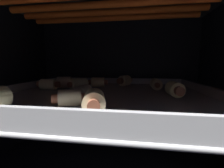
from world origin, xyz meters
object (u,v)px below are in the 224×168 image
(heating_element, at_px, (106,4))
(pig_in_blanket_mid_3, at_px, (94,101))
(pig_in_blanket_mid_1, at_px, (80,82))
(oven_rack_mid, at_px, (106,99))
(pig_in_blanket_mid_7, at_px, (175,89))
(pig_in_blanket_mid_0, at_px, (79,84))
(pig_in_blanket_mid_4, at_px, (98,82))
(pig_in_blanket_mid_5, at_px, (125,81))
(pig_in_blanket_mid_9, at_px, (64,82))
(pig_in_blanket_mid_10, at_px, (83,92))
(pig_in_blanket_mid_6, at_px, (49,84))
(pig_in_blanket_mid_11, at_px, (70,98))
(pig_in_blanket_mid_8, at_px, (156,84))
(baking_tray_mid, at_px, (106,94))

(heating_element, distance_m, pig_in_blanket_mid_3, 0.22)
(heating_element, height_order, pig_in_blanket_mid_1, heating_element)
(oven_rack_mid, xyz_separation_m, pig_in_blanket_mid_7, (0.14, -0.01, 0.03))
(pig_in_blanket_mid_0, xyz_separation_m, pig_in_blanket_mid_4, (0.04, 0.04, -0.00))
(pig_in_blanket_mid_5, xyz_separation_m, pig_in_blanket_mid_9, (-0.16, -0.06, -0.00))
(pig_in_blanket_mid_5, distance_m, pig_in_blanket_mid_10, 0.20)
(oven_rack_mid, xyz_separation_m, pig_in_blanket_mid_6, (-0.15, 0.02, 0.03))
(pig_in_blanket_mid_1, relative_size, pig_in_blanket_mid_11, 1.15)
(pig_in_blanket_mid_7, height_order, pig_in_blanket_mid_11, pig_in_blanket_mid_7)
(pig_in_blanket_mid_0, height_order, pig_in_blanket_mid_1, pig_in_blanket_mid_0)
(pig_in_blanket_mid_6, xyz_separation_m, pig_in_blanket_mid_8, (0.27, 0.05, -0.00))
(pig_in_blanket_mid_0, bearing_deg, pig_in_blanket_mid_3, -63.24)
(baking_tray_mid, relative_size, pig_in_blanket_mid_5, 8.36)
(pig_in_blanket_mid_3, distance_m, pig_in_blanket_mid_8, 0.23)
(oven_rack_mid, xyz_separation_m, pig_in_blanket_mid_8, (0.12, 0.07, 0.03))
(pig_in_blanket_mid_7, distance_m, pig_in_blanket_mid_10, 0.18)
(pig_in_blanket_mid_10, bearing_deg, pig_in_blanket_mid_1, 112.39)
(pig_in_blanket_mid_3, height_order, pig_in_blanket_mid_4, pig_in_blanket_mid_3)
(baking_tray_mid, xyz_separation_m, pig_in_blanket_mid_1, (-0.09, 0.09, 0.02))
(baking_tray_mid, distance_m, pig_in_blanket_mid_1, 0.13)
(pig_in_blanket_mid_6, height_order, pig_in_blanket_mid_11, pig_in_blanket_mid_6)
(pig_in_blanket_mid_1, height_order, pig_in_blanket_mid_8, pig_in_blanket_mid_8)
(pig_in_blanket_mid_1, distance_m, pig_in_blanket_mid_8, 0.21)
(pig_in_blanket_mid_8, bearing_deg, oven_rack_mid, -148.43)
(pig_in_blanket_mid_9, bearing_deg, pig_in_blanket_mid_5, 21.59)
(pig_in_blanket_mid_0, height_order, pig_in_blanket_mid_4, same)
(pig_in_blanket_mid_1, height_order, pig_in_blanket_mid_3, pig_in_blanket_mid_3)
(pig_in_blanket_mid_5, height_order, pig_in_blanket_mid_10, pig_in_blanket_mid_5)
(pig_in_blanket_mid_9, bearing_deg, pig_in_blanket_mid_11, -61.70)
(pig_in_blanket_mid_7, bearing_deg, pig_in_blanket_mid_1, 157.03)
(pig_in_blanket_mid_4, distance_m, pig_in_blanket_mid_11, 0.20)
(pig_in_blanket_mid_11, bearing_deg, pig_in_blanket_mid_5, 73.47)
(heating_element, xyz_separation_m, pig_in_blanket_mid_0, (-0.08, 0.04, -0.17))
(heating_element, bearing_deg, oven_rack_mid, 0.00)
(pig_in_blanket_mid_7, bearing_deg, pig_in_blanket_mid_8, 106.05)
(pig_in_blanket_mid_6, relative_size, pig_in_blanket_mid_7, 0.97)
(pig_in_blanket_mid_5, height_order, pig_in_blanket_mid_6, pig_in_blanket_mid_5)
(pig_in_blanket_mid_0, bearing_deg, pig_in_blanket_mid_6, -163.98)
(oven_rack_mid, bearing_deg, pig_in_blanket_mid_9, 154.69)
(oven_rack_mid, xyz_separation_m, pig_in_blanket_mid_1, (-0.09, 0.09, 0.03))
(baking_tray_mid, xyz_separation_m, pig_in_blanket_mid_3, (0.01, -0.13, 0.02))
(pig_in_blanket_mid_4, relative_size, pig_in_blanket_mid_9, 1.00)
(pig_in_blanket_mid_7, xyz_separation_m, pig_in_blanket_mid_9, (-0.27, 0.07, 0.00))
(pig_in_blanket_mid_1, distance_m, pig_in_blanket_mid_3, 0.24)
(oven_rack_mid, relative_size, pig_in_blanket_mid_11, 9.80)
(pig_in_blanket_mid_8, bearing_deg, baking_tray_mid, -148.43)
(pig_in_blanket_mid_5, height_order, pig_in_blanket_mid_11, pig_in_blanket_mid_5)
(pig_in_blanket_mid_0, relative_size, pig_in_blanket_mid_6, 0.91)
(heating_element, relative_size, pig_in_blanket_mid_0, 8.40)
(pig_in_blanket_mid_5, bearing_deg, pig_in_blanket_mid_4, -154.42)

